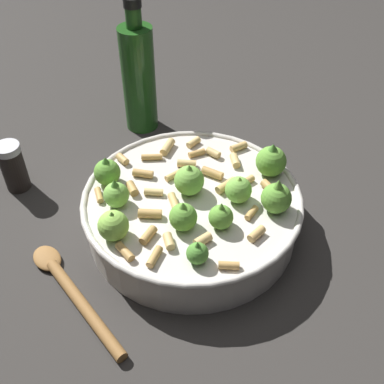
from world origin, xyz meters
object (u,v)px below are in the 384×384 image
(wooden_spoon, at_px, (71,290))
(pepper_shaker, at_px, (13,167))
(olive_oil_bottle, at_px, (136,77))
(cooking_pan, at_px, (192,209))

(wooden_spoon, bearing_deg, pepper_shaker, 101.41)
(pepper_shaker, distance_m, wooden_spoon, 0.26)
(pepper_shaker, distance_m, olive_oil_bottle, 0.27)
(cooking_pan, bearing_deg, pepper_shaker, 142.67)
(pepper_shaker, xyz_separation_m, wooden_spoon, (0.05, -0.25, -0.04))
(cooking_pan, distance_m, olive_oil_bottle, 0.30)
(cooking_pan, relative_size, wooden_spoon, 1.47)
(olive_oil_bottle, relative_size, wooden_spoon, 1.13)
(cooking_pan, distance_m, pepper_shaker, 0.31)
(olive_oil_bottle, xyz_separation_m, wooden_spoon, (-0.19, -0.35, -0.10))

